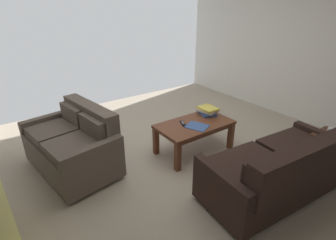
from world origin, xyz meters
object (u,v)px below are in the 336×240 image
object	(u,v)px
sofa_main	(281,169)
tv_remote	(183,123)
end_table	(333,143)
coffee_table	(195,128)
coffee_mug	(331,132)
loveseat_near	(75,144)
loose_magazine	(197,126)
book_stack	(207,111)

from	to	relation	value
sofa_main	tv_remote	world-z (taller)	sofa_main
tv_remote	end_table	bearing A→B (deg)	128.55
end_table	tv_remote	xyz separation A→B (m)	(1.18, -1.49, 0.03)
coffee_table	coffee_mug	size ratio (longest dim) A/B	10.63
loveseat_near	loose_magazine	distance (m)	1.64
end_table	loose_magazine	distance (m)	1.69
end_table	loose_magazine	xyz separation A→B (m)	(1.08, -1.30, 0.03)
loveseat_near	tv_remote	distance (m)	1.47
tv_remote	loose_magazine	bearing A→B (deg)	120.08
book_stack	tv_remote	world-z (taller)	book_stack
tv_remote	loose_magazine	xyz separation A→B (m)	(-0.11, 0.18, -0.01)
sofa_main	book_stack	distance (m)	1.45
tv_remote	coffee_table	bearing A→B (deg)	151.43
loveseat_near	end_table	bearing A→B (deg)	142.62
loveseat_near	tv_remote	xyz separation A→B (m)	(-1.39, 0.48, 0.10)
coffee_table	loose_magazine	bearing A→B (deg)	65.34
coffee_table	book_stack	bearing A→B (deg)	-160.19
end_table	sofa_main	bearing A→B (deg)	-7.12
coffee_mug	tv_remote	size ratio (longest dim) A/B	0.62
end_table	book_stack	xyz separation A→B (m)	(0.66, -1.53, 0.08)
coffee_table	end_table	distance (m)	1.74
sofa_main	coffee_mug	world-z (taller)	sofa_main
end_table	tv_remote	distance (m)	1.90
sofa_main	tv_remote	size ratio (longest dim) A/B	10.89
loveseat_near	tv_remote	size ratio (longest dim) A/B	8.42
book_stack	tv_remote	xyz separation A→B (m)	(0.52, 0.05, -0.05)
coffee_mug	loose_magazine	distance (m)	1.63
sofa_main	tv_remote	distance (m)	1.41
sofa_main	loveseat_near	world-z (taller)	loveseat_near
loveseat_near	end_table	xyz separation A→B (m)	(-2.57, 1.96, 0.06)
tv_remote	coffee_mug	bearing A→B (deg)	128.08
loveseat_near	coffee_mug	bearing A→B (deg)	142.64
loveseat_near	tv_remote	world-z (taller)	loveseat_near
loose_magazine	coffee_table	bearing A→B (deg)	41.92
coffee_mug	loose_magazine	bearing A→B (deg)	-50.87
loveseat_near	coffee_table	size ratio (longest dim) A/B	1.28
coffee_mug	book_stack	xyz separation A→B (m)	(0.61, -1.49, -0.08)
coffee_mug	book_stack	size ratio (longest dim) A/B	0.33
tv_remote	loose_magazine	distance (m)	0.21
end_table	coffee_table	bearing A→B (deg)	-53.68
coffee_mug	tv_remote	bearing A→B (deg)	-51.92
book_stack	loose_magazine	xyz separation A→B (m)	(0.41, 0.23, -0.05)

